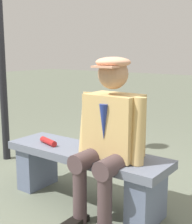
% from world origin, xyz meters
% --- Properties ---
extents(ground_plane, '(30.00, 30.00, 0.00)m').
position_xyz_m(ground_plane, '(0.00, 0.00, 0.00)').
color(ground_plane, '#636A59').
extents(bench, '(1.51, 0.45, 0.48)m').
position_xyz_m(bench, '(0.00, 0.00, 0.32)').
color(bench, slate).
rests_on(bench, ground).
extents(seated_man, '(0.59, 0.61, 1.29)m').
position_xyz_m(seated_man, '(-0.30, 0.06, 0.72)').
color(seated_man, tan).
rests_on(seated_man, ground).
extents(rolled_magazine, '(0.23, 0.11, 0.05)m').
position_xyz_m(rolled_magazine, '(0.38, 0.07, 0.51)').
color(rolled_magazine, '#B21E1E').
rests_on(rolled_magazine, bench).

